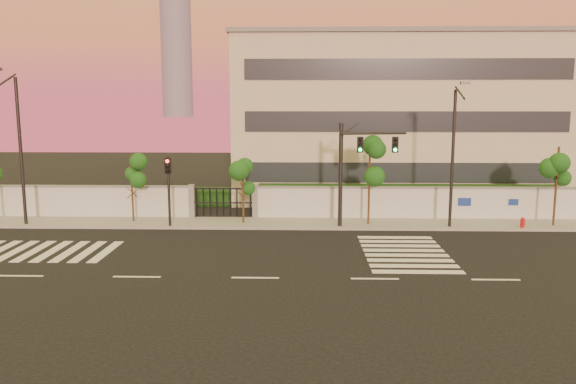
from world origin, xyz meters
The scene contains 15 objects.
ground centered at (0.00, 0.00, 0.00)m, with size 120.00×120.00×0.00m, color black.
sidewalk centered at (0.00, 10.50, 0.07)m, with size 60.00×3.00×0.15m, color gray.
perimeter_wall centered at (0.10, 12.00, 1.07)m, with size 60.00×0.36×2.20m.
hedge_row centered at (1.17, 14.74, 0.82)m, with size 41.00×4.25×1.80m.
institutional_building centered at (9.00, 21.99, 6.16)m, with size 24.40×12.40×12.25m.
road_markings centered at (-1.58, 3.76, 0.01)m, with size 57.00×7.62×0.02m.
street_tree_c centered at (-8.31, 10.63, 3.04)m, with size 1.39×1.10×4.13m.
street_tree_d centered at (-1.54, 10.28, 2.92)m, with size 1.55×1.23×3.96m.
street_tree_e centered at (5.92, 10.21, 3.71)m, with size 1.58×1.26×5.05m.
street_tree_f centered at (16.74, 10.05, 3.51)m, with size 1.59×1.26×4.77m.
traffic_signal_main centered at (4.93, 9.51, 3.88)m, with size 3.87×0.80×6.14m.
traffic_signal_secondary centered at (-5.77, 9.22, 2.70)m, with size 0.33×0.33×4.25m.
streetlight_west centered at (-14.48, 9.45, 4.93)m, with size 0.54×2.20×9.13m.
streetlight_east centered at (10.54, 9.41, 4.52)m, with size 0.50×2.01×8.37m.
fire_hydrant centered at (14.65, 9.32, 0.38)m, with size 0.30×0.29×0.77m.
Camera 1 is at (1.97, -22.60, 7.25)m, focal length 35.00 mm.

